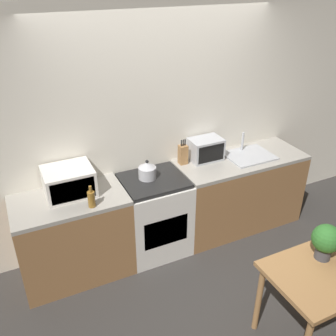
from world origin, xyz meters
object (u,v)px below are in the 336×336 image
Objects in this scene: stove_range at (154,215)px; microwave at (69,181)px; toaster_oven at (206,149)px; dining_table at (326,279)px; bottle at (91,199)px; kettle at (147,170)px.

microwave reaches higher than stove_range.
toaster_oven reaches higher than dining_table.
bottle reaches higher than dining_table.
kettle is 0.71m from bottle.
stove_range is at bearing 115.52° from dining_table.
stove_range is 0.95× the size of dining_table.
dining_table is (0.78, -1.64, 0.20)m from stove_range.
dining_table is at bearing -87.68° from toaster_oven.
bottle is at bearing -158.22° from kettle.
bottle reaches higher than stove_range.
microwave is 0.49× the size of dining_table.
toaster_oven is at bearing 2.43° from microwave.
microwave is 1.54m from toaster_oven.
kettle is 0.79m from microwave.
microwave is 0.34m from bottle.
microwave is 2.13× the size of bottle.
kettle is at bearing 116.23° from dining_table.
kettle is 0.22× the size of dining_table.
dining_table is at bearing -43.75° from bottle.
microwave reaches higher than dining_table.
stove_range is 1.82m from dining_table.
kettle reaches higher than dining_table.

